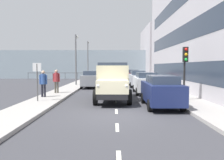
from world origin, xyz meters
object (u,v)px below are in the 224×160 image
pedestrian_couple_b (43,81)px  car_white_kerbside_1 (146,83)px  car_maroon_kerbside_3 (133,76)px  car_silver_kerbside_2 (137,78)px  truck_vintage_cream (113,83)px  lamp_post_promenade (76,54)px  pedestrian_in_dark_coat (56,79)px  car_navy_kerbside_near (161,91)px  lamp_post_far (88,56)px  car_grey_oppositeside_0 (91,79)px  street_sign (37,75)px  traffic_light_near (185,62)px

pedestrian_couple_b → car_white_kerbside_1: bearing=-157.2°
car_white_kerbside_1 → car_maroon_kerbside_3: bearing=-90.0°
car_silver_kerbside_2 → truck_vintage_cream: bearing=75.5°
truck_vintage_cream → car_maroon_kerbside_3: bearing=-99.2°
lamp_post_promenade → pedestrian_in_dark_coat: bearing=88.3°
car_navy_kerbside_near → car_maroon_kerbside_3: (0.00, -18.09, 0.00)m
truck_vintage_cream → car_white_kerbside_1: 4.77m
pedestrian_couple_b → pedestrian_in_dark_coat: bearing=-97.3°
car_navy_kerbside_near → car_maroon_kerbside_3: 18.09m
car_maroon_kerbside_3 → car_navy_kerbside_near: bearing=90.0°
pedestrian_in_dark_coat → car_silver_kerbside_2: bearing=-135.0°
lamp_post_far → truck_vintage_cream: bearing=100.7°
car_grey_oppositeside_0 → car_silver_kerbside_2: bearing=-164.0°
car_navy_kerbside_near → lamp_post_far: 24.56m
pedestrian_couple_b → lamp_post_far: lamp_post_far is taller
car_white_kerbside_1 → lamp_post_promenade: size_ratio=0.76×
truck_vintage_cream → pedestrian_in_dark_coat: 5.37m
truck_vintage_cream → car_silver_kerbside_2: bearing=-104.5°
car_maroon_kerbside_3 → pedestrian_couple_b: size_ratio=2.48×
pedestrian_couple_b → car_silver_kerbside_2: bearing=-128.2°
street_sign → car_grey_oppositeside_0: bearing=-103.1°
street_sign → traffic_light_near: bearing=-177.7°
car_maroon_kerbside_3 → pedestrian_in_dark_coat: 14.78m
car_silver_kerbside_2 → lamp_post_far: bearing=-59.7°
car_white_kerbside_1 → pedestrian_couple_b: 7.89m
car_navy_kerbside_near → traffic_light_near: 2.75m
car_grey_oppositeside_0 → traffic_light_near: traffic_light_near is taller
traffic_light_near → car_white_kerbside_1: bearing=-68.7°
lamp_post_promenade → street_sign: size_ratio=2.46×
truck_vintage_cream → car_maroon_kerbside_3: truck_vintage_cream is taller
pedestrian_couple_b → truck_vintage_cream: bearing=168.9°
street_sign → car_navy_kerbside_near: bearing=171.1°
car_navy_kerbside_near → lamp_post_far: bearing=-74.1°
pedestrian_in_dark_coat → car_grey_oppositeside_0: bearing=-110.8°
car_maroon_kerbside_3 → lamp_post_promenade: lamp_post_promenade is taller
car_grey_oppositeside_0 → traffic_light_near: 11.41m
truck_vintage_cream → car_grey_oppositeside_0: (2.22, -8.75, -0.28)m
car_navy_kerbside_near → car_grey_oppositeside_0: size_ratio=1.01×
traffic_light_near → street_sign: (8.79, 0.35, -0.79)m
car_white_kerbside_1 → traffic_light_near: 4.99m
car_silver_kerbside_2 → lamp_post_far: (6.69, -11.42, 2.86)m
truck_vintage_cream → car_white_kerbside_1: truck_vintage_cream is taller
car_silver_kerbside_2 → street_sign: (7.07, 10.93, 0.79)m
car_navy_kerbside_near → car_silver_kerbside_2: 12.04m
street_sign → lamp_post_promenade: bearing=-91.6°
car_navy_kerbside_near → car_white_kerbside_1: size_ratio=0.94×
car_white_kerbside_1 → car_silver_kerbside_2: size_ratio=0.92×
car_white_kerbside_1 → lamp_post_far: size_ratio=0.70×
truck_vintage_cream → car_silver_kerbside_2: 10.48m
truck_vintage_cream → car_silver_kerbside_2: size_ratio=1.24×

